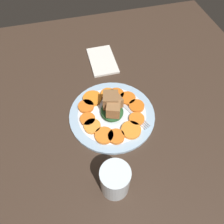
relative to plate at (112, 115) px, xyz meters
The scene contains 18 objects.
table_slab 1.52cm from the plate, ahead, with size 120.00×120.00×2.00cm, color #38281E.
plate is the anchor object (origin of this frame).
carrot_slice_0 8.71cm from the plate, 149.48° to the left, with size 5.69×5.69×1.06cm, color orange.
carrot_slice_1 8.83cm from the plate, behind, with size 5.04×5.04×1.06cm, color orange.
carrot_slice_2 8.74cm from the plate, 152.32° to the right, with size 6.13×6.13×1.06cm, color orange.
carrot_slice_3 8.21cm from the plate, 121.70° to the right, with size 4.88×4.88×1.06cm, color orange.
carrot_slice_4 8.58cm from the plate, 85.92° to the right, with size 5.11×5.11×1.06cm, color orange.
carrot_slice_5 8.07cm from the plate, 55.80° to the right, with size 5.40×5.40×1.06cm, color orange.
carrot_slice_6 7.97cm from the plate, 25.34° to the right, with size 5.23×5.23×1.06cm, color orange.
carrot_slice_7 8.01cm from the plate, ahead, with size 5.06×5.06×1.06cm, color orange.
carrot_slice_8 9.01cm from the plate, 33.65° to the left, with size 6.34×6.34×1.06cm, color orange.
carrot_slice_9 9.02cm from the plate, 58.64° to the left, with size 5.20×5.20×1.06cm, color orange.
carrot_slice_10 8.17cm from the plate, 93.55° to the left, with size 4.86×4.86×1.06cm, color orange.
carrot_slice_11 8.02cm from the plate, 115.22° to the left, with size 5.20×5.20×1.06cm, color orange.
center_pile 3.97cm from the plate, 20.25° to the right, with size 8.97×7.27×7.31cm.
fork 5.56cm from the plate, 84.92° to the right, with size 18.56×9.84×0.40cm.
water_glass 23.47cm from the plate, 167.35° to the left, with size 7.47×7.47×10.42cm.
napkin 26.57cm from the plate, ahead, with size 16.36×9.82×0.80cm.
Camera 1 is at (-39.10, 10.15, 61.13)cm, focal length 35.00 mm.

